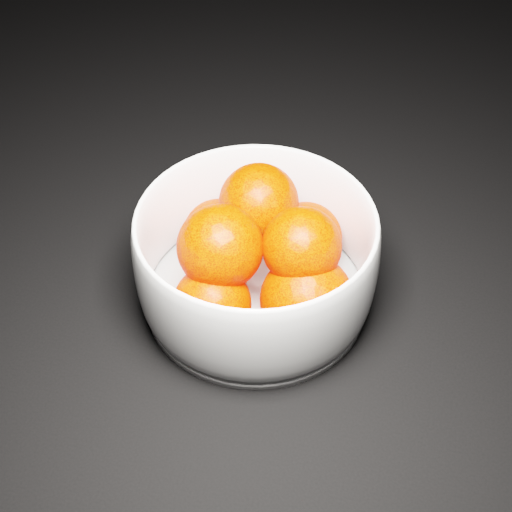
# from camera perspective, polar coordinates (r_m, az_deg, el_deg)

# --- Properties ---
(bowl) EXTENTS (0.20, 0.20, 0.10)m
(bowl) POSITION_cam_1_polar(r_m,az_deg,el_deg) (0.60, 0.00, -0.34)
(bowl) COLOR white
(bowl) RESTS_ON ground
(orange_pile) EXTENTS (0.16, 0.16, 0.11)m
(orange_pile) POSITION_cam_1_polar(r_m,az_deg,el_deg) (0.59, 0.58, 0.09)
(orange_pile) COLOR #F02402
(orange_pile) RESTS_ON bowl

